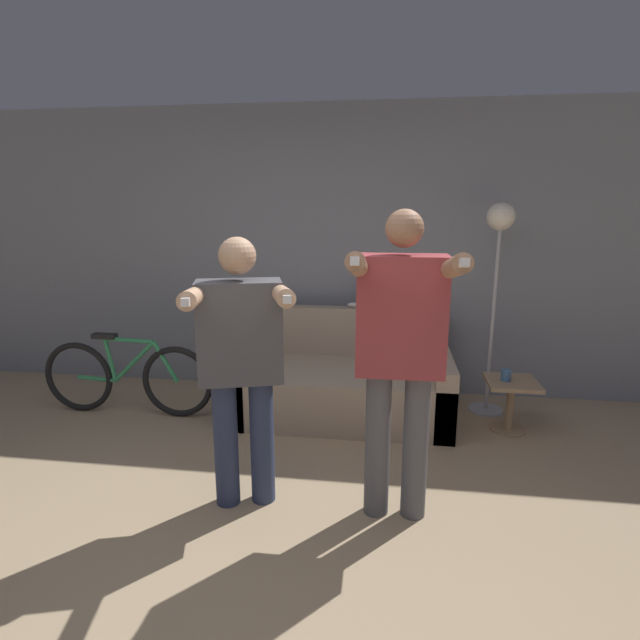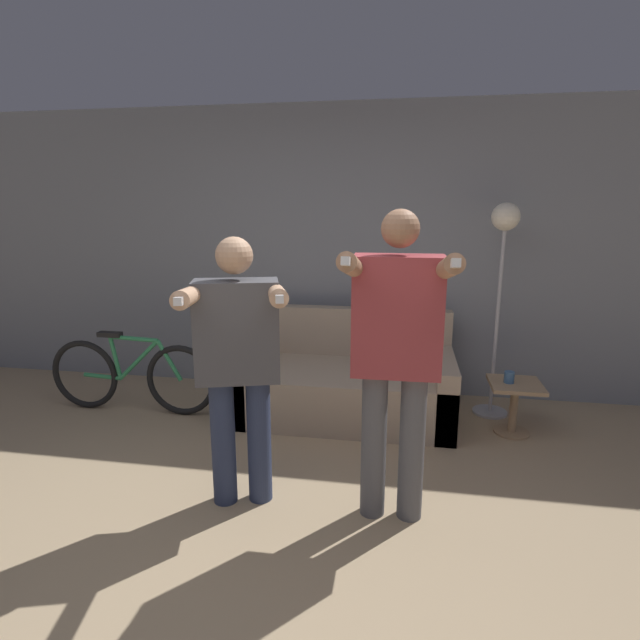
# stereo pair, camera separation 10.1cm
# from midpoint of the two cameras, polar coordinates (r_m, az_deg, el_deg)

# --- Properties ---
(ground_plane) EXTENTS (16.00, 16.00, 0.00)m
(ground_plane) POSITION_cam_midpoint_polar(r_m,az_deg,el_deg) (2.73, -5.88, -26.47)
(ground_plane) COLOR tan
(wall_back) EXTENTS (10.00, 0.05, 2.60)m
(wall_back) POSITION_cam_midpoint_polar(r_m,az_deg,el_deg) (4.62, 2.19, 7.69)
(wall_back) COLOR gray
(wall_back) RESTS_ON ground_plane
(couch) EXTENTS (1.76, 0.94, 0.84)m
(couch) POSITION_cam_midpoint_polar(r_m,az_deg,el_deg) (4.24, 3.61, -7.21)
(couch) COLOR tan
(couch) RESTS_ON ground_plane
(person_left) EXTENTS (0.65, 0.77, 1.57)m
(person_left) POSITION_cam_midpoint_polar(r_m,az_deg,el_deg) (2.82, -8.36, -4.05)
(person_left) COLOR #2D3856
(person_left) RESTS_ON ground_plane
(person_right) EXTENTS (0.54, 0.67, 1.71)m
(person_right) POSITION_cam_midpoint_polar(r_m,az_deg,el_deg) (2.66, 9.78, -3.11)
(person_right) COLOR #56565B
(person_right) RESTS_ON ground_plane
(cat) EXTENTS (0.46, 0.13, 0.19)m
(cat) POSITION_cam_midpoint_polar(r_m,az_deg,el_deg) (4.39, 7.86, 2.35)
(cat) COLOR silver
(cat) RESTS_ON couch
(floor_lamp) EXTENTS (0.29, 0.29, 1.75)m
(floor_lamp) POSITION_cam_midpoint_polar(r_m,az_deg,el_deg) (4.25, 20.80, 7.11)
(floor_lamp) COLOR #B2B2B7
(floor_lamp) RESTS_ON ground_plane
(side_table) EXTENTS (0.38, 0.38, 0.41)m
(side_table) POSITION_cam_midpoint_polar(r_m,az_deg,el_deg) (4.16, 22.00, -8.23)
(side_table) COLOR #A38460
(side_table) RESTS_ON ground_plane
(cup) EXTENTS (0.08, 0.08, 0.09)m
(cup) POSITION_cam_midpoint_polar(r_m,az_deg,el_deg) (4.08, 21.48, -6.10)
(cup) COLOR #3D6693
(cup) RESTS_ON side_table
(bicycle) EXTENTS (1.49, 0.07, 0.69)m
(bicycle) POSITION_cam_midpoint_polar(r_m,az_deg,el_deg) (4.52, -20.11, -5.98)
(bicycle) COLOR black
(bicycle) RESTS_ON ground_plane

